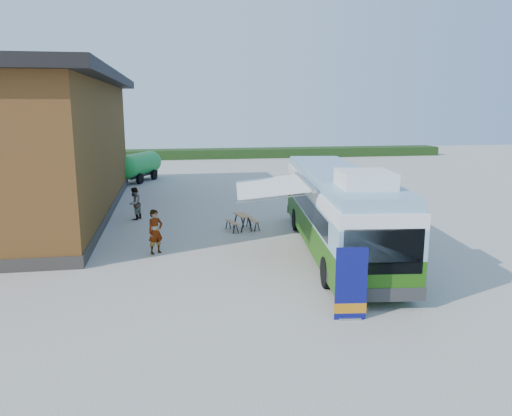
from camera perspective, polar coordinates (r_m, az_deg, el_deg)
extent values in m
plane|color=#BCB7AD|center=(19.24, 0.36, -5.93)|extent=(100.00, 100.00, 0.00)
cube|color=brown|center=(29.08, -24.33, 6.07)|extent=(8.00, 20.00, 7.00)
cube|color=black|center=(29.03, -24.96, 13.44)|extent=(9.60, 21.20, 0.50)
cube|color=#332D28|center=(29.52, -23.80, -0.21)|extent=(8.10, 20.10, 0.50)
cube|color=#264419|center=(57.41, 1.62, 6.34)|extent=(40.00, 3.00, 1.00)
cube|color=#2E6911|center=(20.38, 9.20, -2.39)|extent=(3.97, 12.46, 1.12)
cube|color=#7EA8C6|center=(20.16, 9.30, 0.43)|extent=(3.97, 12.46, 0.92)
cube|color=black|center=(20.43, 5.53, 0.67)|extent=(1.23, 10.14, 0.71)
cube|color=black|center=(20.95, 12.39, 0.73)|extent=(1.23, 10.14, 0.71)
cube|color=white|center=(20.04, 9.36, 2.36)|extent=(3.97, 12.46, 0.46)
cube|color=#7EA8C6|center=(19.98, 9.40, 3.59)|extent=(3.79, 12.24, 0.41)
cube|color=white|center=(16.19, 12.36, 3.25)|extent=(1.84, 2.02, 0.51)
cube|color=black|center=(14.47, 14.35, -4.87)|extent=(2.29, 0.33, 1.33)
cube|color=#2D2D2D|center=(14.92, 14.05, -9.52)|extent=(2.61, 0.50, 0.41)
cube|color=#2D2D2D|center=(26.26, 6.44, -0.07)|extent=(2.61, 0.50, 0.41)
cylinder|color=black|center=(16.43, 8.17, -7.29)|extent=(0.42, 1.05, 1.02)
cylinder|color=black|center=(17.02, 15.88, -6.95)|extent=(0.42, 1.05, 1.02)
cylinder|color=black|center=(23.70, 4.64, -1.31)|extent=(0.42, 1.05, 1.02)
cylinder|color=black|center=(24.12, 10.09, -1.23)|extent=(0.42, 1.05, 1.02)
cube|color=white|center=(19.04, 1.68, 2.31)|extent=(3.05, 4.43, 0.32)
cube|color=#A5A8AD|center=(19.16, 5.56, 2.88)|extent=(0.67, 4.44, 0.15)
cylinder|color=#A5A8AD|center=(17.31, 2.15, 1.03)|extent=(2.67, 0.36, 0.33)
cylinder|color=#A5A8AD|center=(20.80, 1.28, 2.83)|extent=(2.67, 0.36, 0.33)
cube|color=#0C105F|center=(13.98, 10.81, -8.53)|extent=(0.88, 0.13, 2.07)
cube|color=#C37312|center=(14.24, 10.70, -11.19)|extent=(0.90, 0.14, 0.29)
cube|color=#A5A8AD|center=(14.36, 10.66, -12.30)|extent=(0.64, 0.25, 0.06)
cylinder|color=#A5A8AD|center=(14.00, 10.78, -8.50)|extent=(0.03, 0.03, 2.07)
cube|color=tan|center=(23.58, -1.57, -0.79)|extent=(0.76, 1.26, 0.04)
cube|color=tan|center=(23.45, -2.78, -1.60)|extent=(0.52, 1.20, 0.04)
cube|color=tan|center=(23.85, -0.37, -1.36)|extent=(0.52, 1.20, 0.04)
cube|color=black|center=(23.16, -1.51, -1.96)|extent=(0.06, 0.06, 0.72)
cube|color=black|center=(23.29, -0.71, -1.88)|extent=(0.06, 0.06, 0.72)
cube|color=black|center=(24.04, -2.39, -1.46)|extent=(0.06, 0.06, 0.72)
cube|color=black|center=(24.17, -1.62, -1.38)|extent=(0.06, 0.06, 0.72)
imported|color=#999999|center=(20.21, -11.42, -2.66)|extent=(0.78, 0.72, 1.79)
imported|color=#999999|center=(26.48, -13.72, 0.49)|extent=(0.93, 1.01, 1.68)
cylinder|color=green|center=(39.79, -13.27, 4.87)|extent=(3.24, 4.30, 1.77)
sphere|color=green|center=(38.09, -14.66, 4.51)|extent=(1.77, 1.77, 1.77)
sphere|color=green|center=(41.52, -12.00, 5.19)|extent=(1.77, 1.77, 1.77)
cube|color=black|center=(39.89, -13.22, 3.75)|extent=(2.79, 4.23, 0.20)
cube|color=black|center=(37.69, -15.03, 3.14)|extent=(0.60, 1.12, 0.10)
cylinder|color=black|center=(39.22, -14.90, 3.32)|extent=(0.55, 0.82, 0.78)
cylinder|color=black|center=(38.56, -13.13, 3.27)|extent=(0.55, 0.82, 0.78)
cylinder|color=black|center=(41.25, -13.28, 3.79)|extent=(0.55, 0.82, 0.78)
cylinder|color=black|center=(40.63, -11.57, 3.75)|extent=(0.55, 0.82, 0.78)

